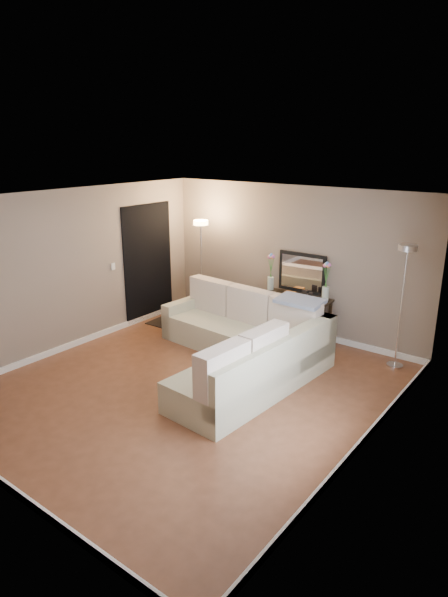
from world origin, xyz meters
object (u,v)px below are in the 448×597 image
Objects in this scene: console_table at (292,313)px; sectional_sofa at (245,343)px; floor_lamp_lit at (201,250)px; floor_lamp_unlit at (404,282)px.

sectional_sofa is at bearing -88.34° from console_table.
floor_lamp_unlit is (3.71, 0.15, -0.02)m from floor_lamp_lit.
console_table is at bearing 176.24° from floor_lamp_unlit.
sectional_sofa is 2.33× the size of console_table.
console_table is (-0.04, 1.50, 0.06)m from sectional_sofa.
console_table is 0.66× the size of floor_lamp_unlit.
floor_lamp_unlit reaches higher than console_table.
floor_lamp_lit is 1.01× the size of floor_lamp_unlit.
floor_lamp_lit reaches higher than console_table.
floor_lamp_unlit is at bearing 36.75° from sectional_sofa.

